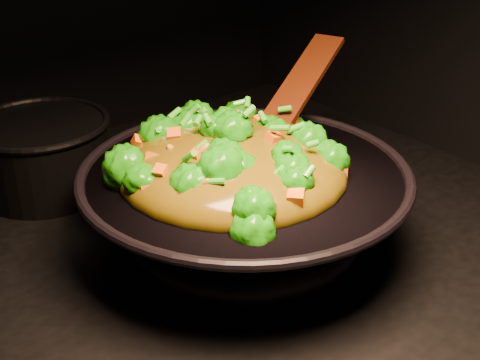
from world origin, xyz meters
TOP-DOWN VIEW (x-y plane):
  - wok at (0.10, -0.06)m, footprint 0.50×0.50m
  - stir_fry at (0.09, -0.05)m, footprint 0.37×0.37m
  - spatula at (0.23, -0.01)m, footprint 0.30×0.15m
  - back_pot at (-0.03, 0.29)m, footprint 0.24×0.24m

SIDE VIEW (x-z plane):
  - wok at x=0.10m, z-range 0.90..1.02m
  - back_pot at x=-0.03m, z-range 0.90..1.02m
  - stir_fry at x=0.09m, z-range 1.02..1.13m
  - spatula at x=0.23m, z-range 1.01..1.14m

